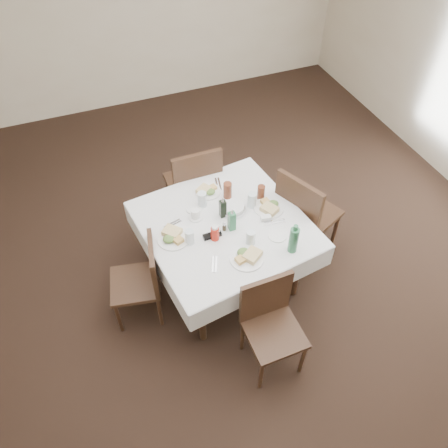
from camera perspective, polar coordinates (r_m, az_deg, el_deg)
name	(u,v)px	position (r m, az deg, el deg)	size (l,w,h in m)	color
ground_plane	(227,283)	(4.22, 0.45, -7.66)	(7.00, 7.00, 0.00)	black
room_shell	(229,134)	(3.00, 0.64, 11.63)	(6.04, 7.04, 2.80)	beige
dining_table	(224,230)	(3.74, 0.06, -0.75)	(1.48, 1.48, 0.76)	#321912
chair_north	(195,183)	(4.33, -3.82, 5.39)	(0.48, 0.48, 1.02)	#321912
chair_south	(270,319)	(3.44, 6.03, -12.24)	(0.42, 0.42, 0.88)	#321912
chair_east	(303,212)	(4.08, 10.31, 1.57)	(0.64, 0.64, 1.03)	#321912
chair_west	(144,277)	(3.72, -10.45, -6.81)	(0.48, 0.48, 0.86)	#321912
meal_north	(207,191)	(3.94, -2.17, 4.38)	(0.23, 0.23, 0.05)	white
meal_south	(247,256)	(3.42, 3.05, -4.24)	(0.27, 0.27, 0.06)	white
meal_east	(269,207)	(3.80, 5.95, 2.23)	(0.26, 0.26, 0.06)	white
meal_west	(173,237)	(3.57, -6.72, -1.63)	(0.27, 0.27, 0.06)	white
side_plate_a	(194,209)	(3.80, -3.94, 2.02)	(0.14, 0.14, 0.01)	white
side_plate_b	(277,236)	(3.60, 6.98, -1.51)	(0.15, 0.15, 0.01)	white
water_n	(202,199)	(3.78, -2.87, 3.23)	(0.08, 0.08, 0.14)	silver
water_s	(251,238)	(3.48, 3.50, -1.79)	(0.07, 0.07, 0.14)	silver
water_e	(252,200)	(3.78, 3.67, 3.15)	(0.08, 0.08, 0.14)	silver
water_w	(190,237)	(3.50, -4.52, -1.68)	(0.07, 0.07, 0.13)	silver
iced_tea_a	(228,190)	(3.85, 0.46, 4.43)	(0.07, 0.07, 0.16)	brown
iced_tea_b	(261,192)	(3.86, 4.86, 4.16)	(0.07, 0.07, 0.14)	brown
bread_basket	(234,209)	(3.75, 1.26, 1.99)	(0.20, 0.20, 0.07)	silver
oil_cruet_dark	(223,208)	(3.67, -0.17, 2.10)	(0.05, 0.05, 0.22)	black
oil_cruet_green	(232,220)	(3.56, 1.03, 0.48)	(0.06, 0.06, 0.23)	#2B6E45
ketchup_bottle	(215,233)	(3.51, -1.20, -1.19)	(0.07, 0.07, 0.15)	red
salt_shaker	(218,231)	(3.57, -0.77, -0.88)	(0.03, 0.03, 0.07)	white
pepper_shaker	(224,227)	(3.60, 0.04, -0.38)	(0.03, 0.03, 0.07)	#392D1D
coffee_mug	(196,214)	(3.70, -3.74, 1.32)	(0.12, 0.12, 0.09)	white
sunglasses	(212,235)	(3.56, -1.55, -1.47)	(0.15, 0.05, 0.03)	black
green_bottle	(294,240)	(3.43, 9.08, -2.03)	(0.07, 0.07, 0.28)	#2B6E45
sugar_caddy	(266,218)	(3.70, 5.46, 0.82)	(0.09, 0.06, 0.04)	white
cutlery_n	(218,184)	(4.03, -0.76, 5.25)	(0.08, 0.18, 0.01)	silver
cutlery_s	(215,264)	(3.39, -1.25, -5.27)	(0.10, 0.16, 0.01)	silver
cutlery_e	(275,222)	(3.71, 6.64, 0.29)	(0.18, 0.07, 0.01)	silver
cutlery_w	(173,224)	(3.69, -6.72, 0.00)	(0.16, 0.08, 0.01)	silver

